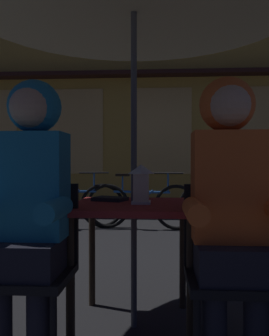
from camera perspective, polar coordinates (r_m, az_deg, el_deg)
ground_plane at (r=2.38m, az=-0.10°, el=-23.51°), size 60.00×60.00×0.00m
cafe_table at (r=2.19m, az=-0.10°, el=-8.15°), size 0.72×0.72×0.74m
lantern at (r=2.14m, az=1.05°, el=-2.38°), size 0.11×0.11×0.23m
chair_left at (r=1.96m, az=-15.42°, el=-13.71°), size 0.40×0.40×0.87m
chair_right at (r=1.89m, az=14.24°, el=-14.30°), size 0.40×0.40×0.87m
person_left_hooded at (r=1.85m, az=-16.05°, el=-3.39°), size 0.45×0.56×1.40m
person_right_hooded at (r=1.77m, az=14.62°, el=-3.58°), size 0.45×0.56×1.40m
shopfront_building at (r=7.85m, az=4.55°, el=16.50°), size 10.00×0.93×6.20m
bicycle_second at (r=5.54m, az=-10.39°, el=-5.69°), size 1.66×0.37×0.84m
bicycle_third at (r=5.39m, az=1.08°, el=-5.86°), size 1.68×0.22×0.84m
bicycle_fourth at (r=5.50m, az=15.52°, el=-5.75°), size 1.64×0.46×0.84m
book at (r=2.32m, az=-3.85°, el=-4.83°), size 0.24×0.20×0.02m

